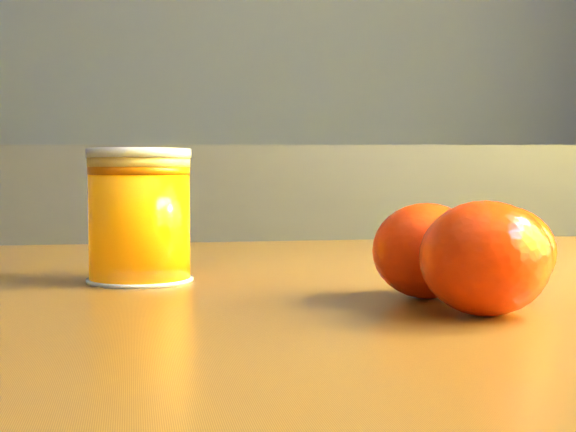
{
  "coord_description": "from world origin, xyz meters",
  "views": [
    {
      "loc": [
        0.78,
        -0.29,
        0.85
      ],
      "look_at": [
        0.78,
        0.26,
        0.82
      ],
      "focal_mm": 50.0,
      "sensor_mm": 36.0,
      "label": 1
    }
  ],
  "objects": [
    {
      "name": "orange_front",
      "position": [
        0.86,
        0.18,
        0.8
      ],
      "size": [
        0.07,
        0.07,
        0.06
      ],
      "primitive_type": "ellipsoid",
      "rotation": [
        0.0,
        0.0,
        -0.02
      ],
      "color": "#FF3205",
      "rests_on": "table"
    },
    {
      "name": "juice_glass",
      "position": [
        0.68,
        0.25,
        0.82
      ],
      "size": [
        0.07,
        0.07,
        0.09
      ],
      "rotation": [
        0.0,
        0.0,
        -0.19
      ],
      "color": "orange",
      "rests_on": "table"
    },
    {
      "name": "orange_extra",
      "position": [
        0.88,
        0.12,
        0.8
      ],
      "size": [
        0.07,
        0.07,
        0.06
      ],
      "primitive_type": "ellipsoid",
      "rotation": [
        0.0,
        0.0,
        0.07
      ],
      "color": "#FF3205",
      "rests_on": "table"
    },
    {
      "name": "orange_back",
      "position": [
        0.91,
        0.17,
        0.8
      ],
      "size": [
        0.08,
        0.08,
        0.05
      ],
      "primitive_type": "ellipsoid",
      "rotation": [
        0.0,
        0.0,
        -0.3
      ],
      "color": "#FF3205",
      "rests_on": "table"
    }
  ]
}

